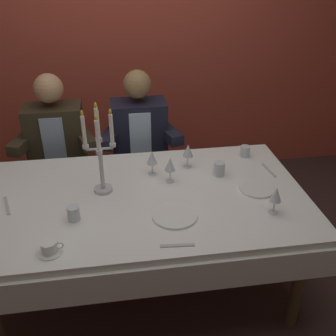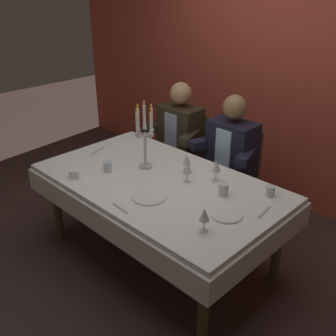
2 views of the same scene
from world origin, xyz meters
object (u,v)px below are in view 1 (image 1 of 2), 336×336
at_px(dining_table, 145,212).
at_px(candelabra, 100,152).
at_px(wine_glass_1, 188,151).
at_px(water_tumbler_0, 74,213).
at_px(wine_glass_3, 170,165).
at_px(coffee_cup_0, 49,248).
at_px(dinner_plate_0, 175,215).
at_px(wine_glass_2, 276,195).
at_px(dinner_plate_1, 257,188).
at_px(wine_glass_0, 152,158).
at_px(seated_diner_1, 139,134).
at_px(water_tumbler_1, 219,169).
at_px(water_tumbler_2, 245,151).
at_px(seated_diner_0, 56,139).

distance_m(dining_table, candelabra, 0.46).
bearing_deg(wine_glass_1, water_tumbler_0, -146.05).
relative_size(dining_table, wine_glass_3, 11.83).
xyz_separation_m(candelabra, coffee_cup_0, (-0.26, -0.51, -0.23)).
relative_size(dining_table, dinner_plate_0, 7.85).
relative_size(candelabra, wine_glass_2, 3.39).
relative_size(dinner_plate_0, dinner_plate_1, 1.17).
height_order(wine_glass_0, water_tumbler_0, wine_glass_0).
bearing_deg(seated_diner_1, water_tumbler_0, -112.38).
bearing_deg(water_tumbler_1, water_tumbler_2, 42.41).
relative_size(water_tumbler_2, coffee_cup_0, 0.59).
relative_size(candelabra, water_tumbler_0, 6.78).
distance_m(candelabra, dinner_plate_0, 0.56).
bearing_deg(wine_glass_0, water_tumbler_2, 12.67).
bearing_deg(seated_diner_1, water_tumbler_1, -57.95).
bearing_deg(water_tumbler_2, coffee_cup_0, -146.64).
bearing_deg(water_tumbler_1, coffee_cup_0, -149.22).
bearing_deg(dinner_plate_1, water_tumbler_2, 81.51).
xyz_separation_m(water_tumbler_2, seated_diner_0, (-1.33, 0.50, -0.04)).
relative_size(candelabra, wine_glass_1, 3.39).
relative_size(wine_glass_0, seated_diner_0, 0.13).
relative_size(wine_glass_1, coffee_cup_0, 1.24).
distance_m(wine_glass_0, coffee_cup_0, 0.88).
distance_m(candelabra, wine_glass_3, 0.44).
distance_m(wine_glass_1, seated_diner_1, 0.66).
bearing_deg(dinner_plate_1, dinner_plate_0, -159.98).
bearing_deg(water_tumbler_1, seated_diner_1, 122.05).
bearing_deg(water_tumbler_2, wine_glass_2, -94.70).
bearing_deg(dinner_plate_1, seated_diner_1, 124.46).
bearing_deg(wine_glass_1, dinner_plate_1, -43.20).
height_order(dinner_plate_0, coffee_cup_0, coffee_cup_0).
distance_m(wine_glass_0, wine_glass_3, 0.14).
distance_m(dining_table, water_tumbler_2, 0.85).
height_order(dining_table, water_tumbler_0, water_tumbler_0).
bearing_deg(candelabra, water_tumbler_0, -120.58).
distance_m(dinner_plate_0, wine_glass_3, 0.38).
height_order(dining_table, wine_glass_1, wine_glass_1).
bearing_deg(seated_diner_0, wine_glass_0, -44.25).
height_order(candelabra, water_tumbler_2, candelabra).
distance_m(dinner_plate_1, water_tumbler_2, 0.43).
relative_size(dining_table, seated_diner_1, 1.56).
bearing_deg(dining_table, candelabra, 159.76).
height_order(dinner_plate_1, water_tumbler_1, water_tumbler_1).
bearing_deg(wine_glass_1, wine_glass_3, -130.87).
relative_size(dinner_plate_0, seated_diner_0, 0.20).
bearing_deg(seated_diner_1, dinner_plate_0, -84.91).
relative_size(wine_glass_0, coffee_cup_0, 1.24).
bearing_deg(dinner_plate_0, water_tumbler_0, 174.57).
bearing_deg(water_tumbler_1, wine_glass_0, 170.15).
bearing_deg(water_tumbler_1, dinner_plate_0, -131.75).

